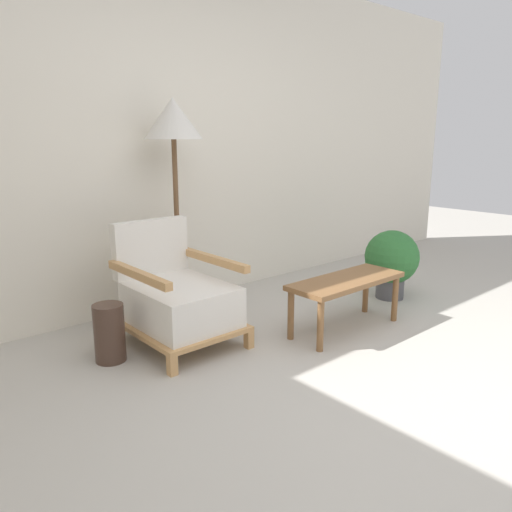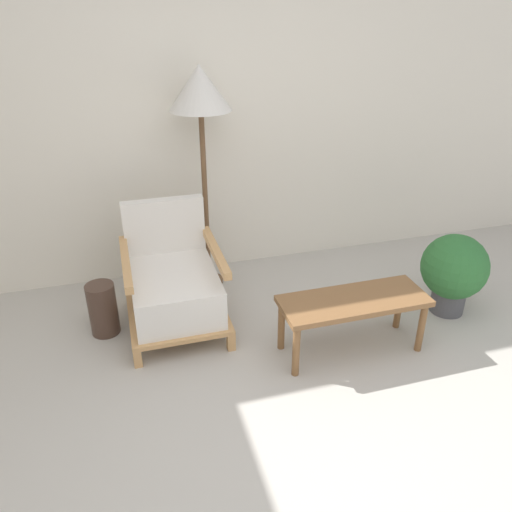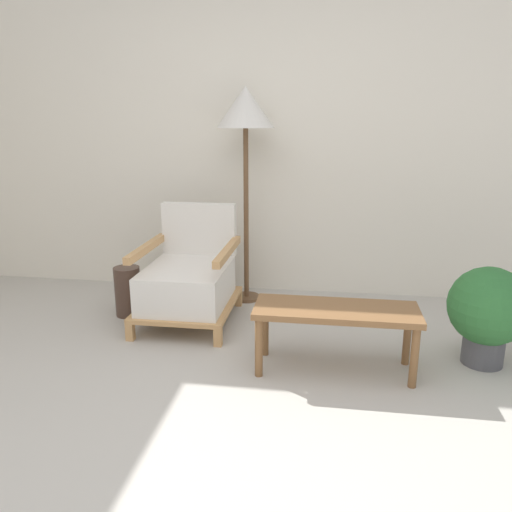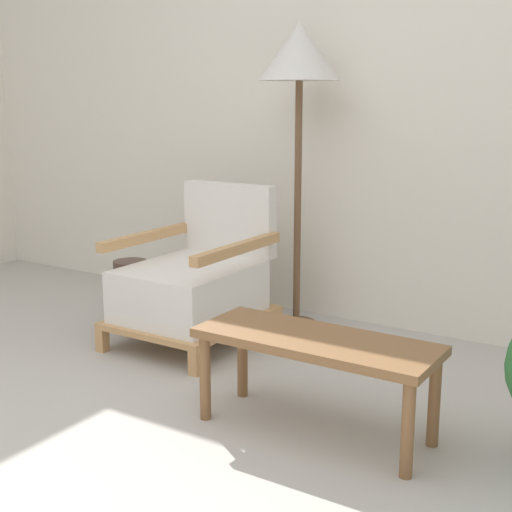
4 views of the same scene
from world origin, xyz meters
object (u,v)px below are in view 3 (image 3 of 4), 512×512
at_px(armchair, 189,279).
at_px(vase, 128,291).
at_px(potted_plant, 488,310).
at_px(coffee_table, 336,317).
at_px(floor_lamp, 246,115).

relative_size(armchair, vase, 2.19).
relative_size(vase, potted_plant, 0.62).
bearing_deg(coffee_table, armchair, 149.54).
distance_m(armchair, floor_lamp, 1.25).
bearing_deg(potted_plant, floor_lamp, 150.53).
distance_m(armchair, coffee_table, 1.17).
bearing_deg(potted_plant, vase, 169.94).
relative_size(armchair, floor_lamp, 0.49).
xyz_separation_m(floor_lamp, potted_plant, (1.55, -0.87, -1.08)).
bearing_deg(vase, floor_lamp, 29.91).
bearing_deg(coffee_table, potted_plant, 13.58).
height_order(armchair, potted_plant, armchair).
xyz_separation_m(coffee_table, potted_plant, (0.86, 0.21, 0.01)).
distance_m(armchair, potted_plant, 1.91).
height_order(vase, potted_plant, potted_plant).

